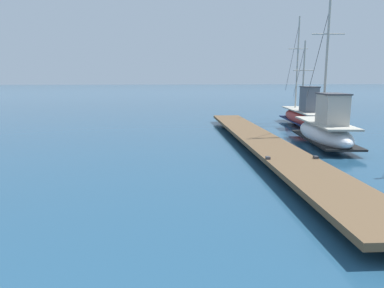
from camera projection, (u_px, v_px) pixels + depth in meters
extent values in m
cube|color=brown|center=(261.00, 140.00, 15.94)|extent=(3.29, 20.65, 0.16)
cylinder|color=#3D3023|center=(303.00, 176.00, 10.93)|extent=(0.36, 0.36, 0.29)
cylinder|color=#3D3023|center=(261.00, 145.00, 15.98)|extent=(0.36, 0.36, 0.29)
cylinder|color=#3D3023|center=(239.00, 129.00, 21.04)|extent=(0.36, 0.36, 0.29)
cylinder|color=#3D3023|center=(226.00, 120.00, 26.09)|extent=(0.36, 0.36, 0.29)
cube|color=#333338|center=(268.00, 158.00, 11.84)|extent=(0.13, 0.21, 0.08)
cube|color=#333338|center=(316.00, 157.00, 11.93)|extent=(0.13, 0.21, 0.08)
ellipsoid|color=silver|center=(324.00, 134.00, 16.62)|extent=(2.50, 5.85, 1.10)
cube|color=#B2AD9E|center=(325.00, 123.00, 16.53)|extent=(2.22, 5.26, 0.08)
cube|color=black|center=(324.00, 139.00, 16.66)|extent=(2.50, 5.74, 0.08)
cube|color=#B7B2A8|center=(332.00, 110.00, 15.57)|extent=(1.18, 1.74, 1.27)
cube|color=#3D3D42|center=(333.00, 94.00, 15.45)|extent=(1.28, 1.88, 0.06)
cylinder|color=#B2ADA3|center=(326.00, 62.00, 16.33)|extent=(0.11, 0.11, 5.34)
cylinder|color=#B2ADA3|center=(328.00, 34.00, 16.11)|extent=(1.43, 0.29, 0.06)
cylinder|color=#333338|center=(317.00, 58.00, 17.70)|extent=(0.47, 2.74, 3.95)
ellipsoid|color=#AD2823|center=(303.00, 118.00, 23.59)|extent=(2.65, 7.67, 1.04)
cube|color=#B2AD9E|center=(303.00, 111.00, 23.51)|extent=(2.36, 6.90, 0.08)
cube|color=#19234C|center=(303.00, 122.00, 23.63)|extent=(2.64, 7.52, 0.08)
cube|color=#565B66|center=(309.00, 100.00, 22.26)|extent=(1.01, 1.65, 1.49)
cube|color=#3D3D42|center=(310.00, 87.00, 22.12)|extent=(1.10, 1.78, 0.06)
cylinder|color=#B2ADA3|center=(304.00, 76.00, 23.48)|extent=(0.11, 0.11, 4.41)
cylinder|color=#B2ADA3|center=(304.00, 70.00, 23.42)|extent=(1.33, 0.27, 0.06)
cylinder|color=#333338|center=(299.00, 72.00, 24.61)|extent=(0.38, 2.27, 3.27)
cylinder|color=#B2ADA3|center=(297.00, 63.00, 24.99)|extent=(0.11, 0.11, 6.18)
cylinder|color=#B2ADA3|center=(298.00, 49.00, 24.82)|extent=(1.33, 0.27, 0.06)
cylinder|color=#333338|center=(292.00, 60.00, 26.57)|extent=(0.53, 3.17, 4.57)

